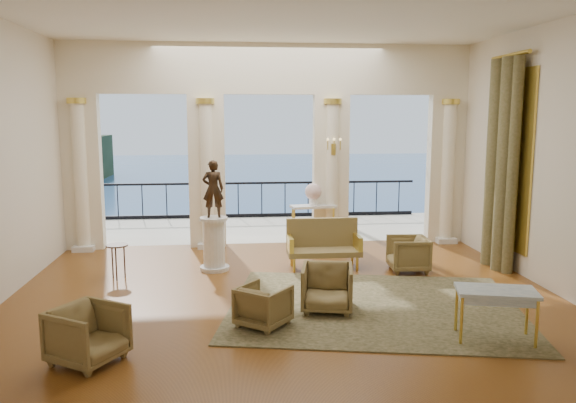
{
  "coord_description": "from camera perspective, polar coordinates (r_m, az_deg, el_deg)",
  "views": [
    {
      "loc": [
        -0.82,
        -8.76,
        2.95
      ],
      "look_at": [
        0.1,
        0.6,
        1.5
      ],
      "focal_mm": 35.0,
      "sensor_mm": 36.0,
      "label": 1
    }
  ],
  "objects": [
    {
      "name": "floor",
      "position": [
        9.28,
        -0.27,
        -9.76
      ],
      "size": [
        9.0,
        9.0,
        0.0
      ],
      "primitive_type": "plane",
      "color": "#522B0D",
      "rests_on": "ground"
    },
    {
      "name": "room_walls",
      "position": [
        7.69,
        0.5,
        8.25
      ],
      "size": [
        9.0,
        9.0,
        9.0
      ],
      "color": "beige",
      "rests_on": "ground"
    },
    {
      "name": "arcade",
      "position": [
        12.61,
        -1.91,
        7.1
      ],
      "size": [
        9.0,
        0.56,
        4.5
      ],
      "color": "#F8EDC9",
      "rests_on": "ground"
    },
    {
      "name": "terrace",
      "position": [
        14.89,
        -2.35,
        -2.86
      ],
      "size": [
        10.0,
        3.6,
        0.1
      ],
      "primitive_type": "cube",
      "color": "beige",
      "rests_on": "ground"
    },
    {
      "name": "balustrade",
      "position": [
        16.38,
        -2.68,
        -0.16
      ],
      "size": [
        9.0,
        0.06,
        1.03
      ],
      "color": "black",
      "rests_on": "terrace"
    },
    {
      "name": "palm_tree",
      "position": [
        15.66,
        4.9,
        12.92
      ],
      "size": [
        2.0,
        2.0,
        4.5
      ],
      "color": "#4C3823",
      "rests_on": "terrace"
    },
    {
      "name": "headland",
      "position": [
        84.2,
        -25.94,
        3.84
      ],
      "size": [
        22.0,
        18.0,
        6.0
      ],
      "primitive_type": "cube",
      "color": "black",
      "rests_on": "sea"
    },
    {
      "name": "sea",
      "position": [
        69.34,
        -4.89,
        1.33
      ],
      "size": [
        160.0,
        160.0,
        0.0
      ],
      "primitive_type": "plane",
      "color": "#224E8F",
      "rests_on": "ground"
    },
    {
      "name": "curtain",
      "position": [
        11.49,
        20.8,
        3.56
      ],
      "size": [
        0.33,
        1.4,
        4.09
      ],
      "color": "#504E26",
      "rests_on": "ground"
    },
    {
      "name": "window_frame",
      "position": [
        11.57,
        21.65,
        3.95
      ],
      "size": [
        0.04,
        1.6,
        3.4
      ],
      "primitive_type": "cube",
      "color": "#DFBF49",
      "rests_on": "room_walls"
    },
    {
      "name": "wall_sconce",
      "position": [
        12.49,
        4.65,
        5.43
      ],
      "size": [
        0.3,
        0.11,
        0.33
      ],
      "color": "#DFBF49",
      "rests_on": "arcade"
    },
    {
      "name": "rug",
      "position": [
        8.95,
        8.71,
        -10.5
      ],
      "size": [
        4.99,
        4.21,
        0.02
      ],
      "primitive_type": "cube",
      "rotation": [
        0.0,
        0.0,
        -0.19
      ],
      "color": "#2E331B",
      "rests_on": "ground"
    },
    {
      "name": "armchair_a",
      "position": [
        7.29,
        -19.67,
        -12.37
      ],
      "size": [
        0.98,
        1.0,
        0.77
      ],
      "primitive_type": "imported",
      "rotation": [
        0.0,
        0.0,
        1.01
      ],
      "color": "#473C1B",
      "rests_on": "ground"
    },
    {
      "name": "armchair_b",
      "position": [
        8.61,
        4.0,
        -8.54
      ],
      "size": [
        0.88,
        0.84,
        0.78
      ],
      "primitive_type": "imported",
      "rotation": [
        0.0,
        0.0,
        -0.19
      ],
      "color": "#473C1B",
      "rests_on": "ground"
    },
    {
      "name": "armchair_c",
      "position": [
        10.96,
        12.1,
        -5.06
      ],
      "size": [
        0.71,
        0.75,
        0.73
      ],
      "primitive_type": "imported",
      "rotation": [
        0.0,
        0.0,
        -1.63
      ],
      "color": "#473C1B",
      "rests_on": "ground"
    },
    {
      "name": "armchair_d",
      "position": [
        8.01,
        -2.5,
        -10.35
      ],
      "size": [
        0.87,
        0.86,
        0.65
      ],
      "primitive_type": "imported",
      "rotation": [
        0.0,
        0.0,
        2.48
      ],
      "color": "#473C1B",
      "rests_on": "ground"
    },
    {
      "name": "settee",
      "position": [
        11.02,
        3.6,
        -4.28
      ],
      "size": [
        1.42,
        0.61,
        0.94
      ],
      "rotation": [
        0.0,
        0.0,
        -0.0
      ],
      "color": "#473C1B",
      "rests_on": "ground"
    },
    {
      "name": "game_table",
      "position": [
        7.92,
        20.4,
        -8.87
      ],
      "size": [
        1.12,
        0.79,
        0.7
      ],
      "rotation": [
        0.0,
        0.0,
        -0.25
      ],
      "color": "#92A9B9",
      "rests_on": "ground"
    },
    {
      "name": "pedestal",
      "position": [
        10.85,
        -7.51,
        -4.38
      ],
      "size": [
        0.56,
        0.56,
        1.03
      ],
      "color": "silver",
      "rests_on": "ground"
    },
    {
      "name": "statue",
      "position": [
        10.65,
        -7.62,
        1.28
      ],
      "size": [
        0.41,
        0.27,
        1.09
      ],
      "primitive_type": "imported",
      "rotation": [
        0.0,
        0.0,
        3.18
      ],
      "color": "#302115",
      "rests_on": "pedestal"
    },
    {
      "name": "console_table",
      "position": [
        12.62,
        2.56,
        -1.1
      ],
      "size": [
        1.05,
        0.55,
        0.95
      ],
      "rotation": [
        0.0,
        0.0,
        0.17
      ],
      "color": "silver",
      "rests_on": "ground"
    },
    {
      "name": "urn",
      "position": [
        12.55,
        2.58,
        0.89
      ],
      "size": [
        0.37,
        0.37,
        0.49
      ],
      "color": "white",
      "rests_on": "console_table"
    },
    {
      "name": "side_table",
      "position": [
        10.63,
        -16.97,
        -4.68
      ],
      "size": [
        0.39,
        0.39,
        0.64
      ],
      "color": "black",
      "rests_on": "ground"
    }
  ]
}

